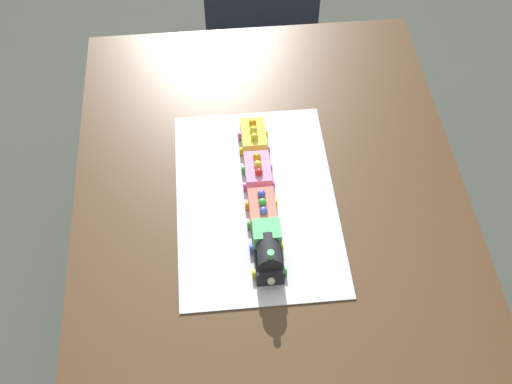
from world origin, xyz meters
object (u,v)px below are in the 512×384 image
(chair, at_px, (262,27))
(cake_locomotive, at_px, (268,251))
(cake_car_hopper_bubblegum, at_px, (258,172))
(cake_car_flatbed_coral, at_px, (262,210))
(cake_car_gondola_lemon, at_px, (254,138))
(dining_table, at_px, (272,230))

(chair, relative_size, cake_locomotive, 6.14)
(cake_locomotive, xyz_separation_m, cake_car_hopper_bubblegum, (0.25, 0.00, -0.02))
(cake_locomotive, relative_size, cake_car_flatbed_coral, 1.40)
(cake_car_flatbed_coral, relative_size, cake_car_gondola_lemon, 1.00)
(chair, height_order, cake_car_flatbed_coral, chair)
(cake_car_hopper_bubblegum, bearing_deg, cake_locomotive, -180.00)
(cake_car_flatbed_coral, height_order, cake_car_hopper_bubblegum, same)
(cake_locomotive, height_order, cake_car_gondola_lemon, cake_locomotive)
(chair, bearing_deg, cake_car_hopper_bubblegum, 89.26)
(dining_table, distance_m, cake_locomotive, 0.23)
(cake_locomotive, relative_size, cake_car_hopper_bubblegum, 1.40)
(dining_table, distance_m, cake_car_hopper_bubblegum, 0.17)
(chair, distance_m, cake_locomotive, 1.24)
(cake_car_hopper_bubblegum, bearing_deg, cake_car_gondola_lemon, 0.00)
(cake_car_flatbed_coral, bearing_deg, chair, -5.67)
(cake_car_flatbed_coral, bearing_deg, dining_table, -43.11)
(cake_locomotive, height_order, cake_car_hopper_bubblegum, cake_locomotive)
(chair, bearing_deg, dining_table, 91.39)
(dining_table, bearing_deg, chair, -4.24)
(dining_table, bearing_deg, cake_car_flatbed_coral, 136.89)
(dining_table, height_order, cake_car_flatbed_coral, cake_car_flatbed_coral)
(chair, xyz_separation_m, cake_car_flatbed_coral, (-1.06, 0.11, 0.30))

